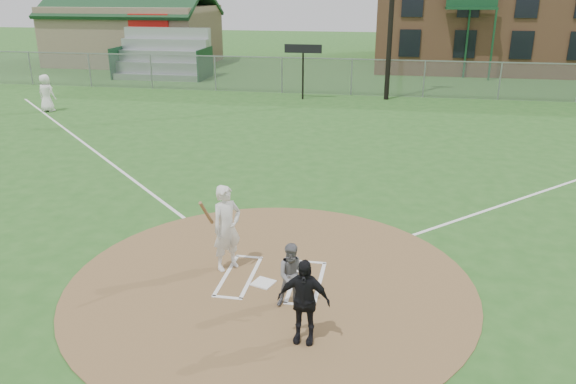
% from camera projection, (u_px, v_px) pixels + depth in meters
% --- Properties ---
extents(ground, '(140.00, 140.00, 0.00)m').
position_uv_depth(ground, '(271.00, 283.00, 11.65)').
color(ground, '#27591E').
rests_on(ground, ground).
extents(dirt_circle, '(8.40, 8.40, 0.02)m').
position_uv_depth(dirt_circle, '(271.00, 283.00, 11.64)').
color(dirt_circle, olive).
rests_on(dirt_circle, ground).
extents(home_plate, '(0.52, 0.52, 0.03)m').
position_uv_depth(home_plate, '(263.00, 283.00, 11.59)').
color(home_plate, white).
rests_on(home_plate, dirt_circle).
extents(foul_line_third, '(17.04, 17.04, 0.01)m').
position_uv_depth(foul_line_third, '(90.00, 147.00, 21.48)').
color(foul_line_third, white).
rests_on(foul_line_third, ground).
extents(catcher, '(0.73, 0.63, 1.28)m').
position_uv_depth(catcher, '(293.00, 275.00, 10.60)').
color(catcher, slate).
rests_on(catcher, dirt_circle).
extents(umpire, '(0.92, 0.41, 1.55)m').
position_uv_depth(umpire, '(304.00, 301.00, 9.49)').
color(umpire, black).
rests_on(umpire, dirt_circle).
extents(ondeck_player, '(0.95, 0.68, 1.80)m').
position_uv_depth(ondeck_player, '(46.00, 93.00, 27.44)').
color(ondeck_player, white).
rests_on(ondeck_player, ground).
extents(batters_boxes, '(2.08, 1.88, 0.01)m').
position_uv_depth(batters_boxes, '(272.00, 279.00, 11.78)').
color(batters_boxes, white).
rests_on(batters_boxes, dirt_circle).
extents(batter_at_plate, '(0.79, 1.11, 1.89)m').
position_uv_depth(batter_at_plate, '(227.00, 228.00, 11.93)').
color(batter_at_plate, silver).
rests_on(batter_at_plate, dirt_circle).
extents(outfield_fence, '(56.08, 0.08, 2.03)m').
position_uv_depth(outfield_fence, '(352.00, 77.00, 31.62)').
color(outfield_fence, slate).
rests_on(outfield_fence, ground).
extents(bleachers, '(6.08, 3.20, 3.20)m').
position_uv_depth(bleachers, '(162.00, 54.00, 37.49)').
color(bleachers, '#B7BABF').
rests_on(bleachers, ground).
extents(clubhouse, '(12.20, 8.71, 6.23)m').
position_uv_depth(clubhouse, '(135.00, 33.00, 44.34)').
color(clubhouse, gray).
rests_on(clubhouse, ground).
extents(scoreboard_sign, '(2.00, 0.10, 2.93)m').
position_uv_depth(scoreboard_sign, '(303.00, 55.00, 29.91)').
color(scoreboard_sign, black).
rests_on(scoreboard_sign, ground).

